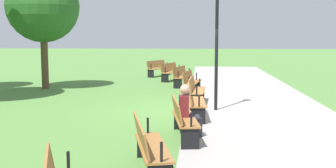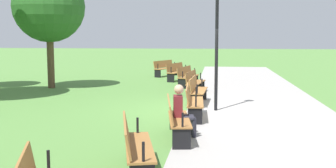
# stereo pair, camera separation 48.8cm
# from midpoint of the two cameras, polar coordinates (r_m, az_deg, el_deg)

# --- Properties ---
(ground_plane) EXTENTS (120.00, 120.00, 0.00)m
(ground_plane) POSITION_cam_midpoint_polar(r_m,az_deg,el_deg) (12.68, 5.36, -3.65)
(ground_plane) COLOR #54843D
(path_paving) EXTENTS (35.89, 4.48, 0.01)m
(path_paving) POSITION_cam_midpoint_polar(r_m,az_deg,el_deg) (12.78, 13.91, -3.74)
(path_paving) COLOR #A39E99
(path_paving) RESTS_ON ground
(bench_0) EXTENTS (1.92, 1.23, 0.89)m
(bench_0) POSITION_cam_midpoint_polar(r_m,az_deg,el_deg) (23.14, 0.20, 2.29)
(bench_0) COLOR #996633
(bench_0) RESTS_ON ground
(bench_1) EXTENTS (1.95, 1.08, 0.89)m
(bench_1) POSITION_cam_midpoint_polar(r_m,az_deg,el_deg) (20.85, 1.95, 1.79)
(bench_1) COLOR #996633
(bench_1) RESTS_ON ground
(bench_2) EXTENTS (1.96, 0.91, 0.89)m
(bench_2) POSITION_cam_midpoint_polar(r_m,az_deg,el_deg) (18.52, 3.44, 1.16)
(bench_2) COLOR #996633
(bench_2) RESTS_ON ground
(bench_3) EXTENTS (1.95, 0.74, 0.89)m
(bench_3) POSITION_cam_midpoint_polar(r_m,az_deg,el_deg) (16.17, 4.56, 0.32)
(bench_3) COLOR #996633
(bench_3) RESTS_ON ground
(bench_4) EXTENTS (1.92, 0.56, 0.89)m
(bench_4) POSITION_cam_midpoint_polar(r_m,az_deg,el_deg) (13.79, 5.11, -0.80)
(bench_4) COLOR #996633
(bench_4) RESTS_ON ground
(bench_5) EXTENTS (1.92, 0.56, 0.89)m
(bench_5) POSITION_cam_midpoint_polar(r_m,az_deg,el_deg) (11.43, 4.72, -2.37)
(bench_5) COLOR #996633
(bench_5) RESTS_ON ground
(bench_6) EXTENTS (1.95, 0.74, 0.89)m
(bench_6) POSITION_cam_midpoint_polar(r_m,az_deg,el_deg) (9.09, 2.69, -4.73)
(bench_6) COLOR #996633
(bench_6) RESTS_ON ground
(bench_7) EXTENTS (1.96, 0.91, 0.89)m
(bench_7) POSITION_cam_midpoint_polar(r_m,az_deg,el_deg) (6.87, -2.64, -8.53)
(bench_7) COLOR #996633
(bench_7) RESTS_ON ground
(person_seated) EXTENTS (0.38, 0.55, 1.20)m
(person_seated) POSITION_cam_midpoint_polar(r_m,az_deg,el_deg) (9.25, 3.51, -3.54)
(person_seated) COLOR maroon
(person_seated) RESTS_ON ground
(tree_1) EXTENTS (3.10, 3.10, 5.10)m
(tree_1) POSITION_cam_midpoint_polar(r_m,az_deg,el_deg) (18.53, -15.64, 10.37)
(tree_1) COLOR brown
(tree_1) RESTS_ON ground
(lamp_post) EXTENTS (0.32, 0.32, 4.36)m
(lamp_post) POSITION_cam_midpoint_polar(r_m,az_deg,el_deg) (12.49, 8.03, 9.96)
(lamp_post) COLOR black
(lamp_post) RESTS_ON ground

